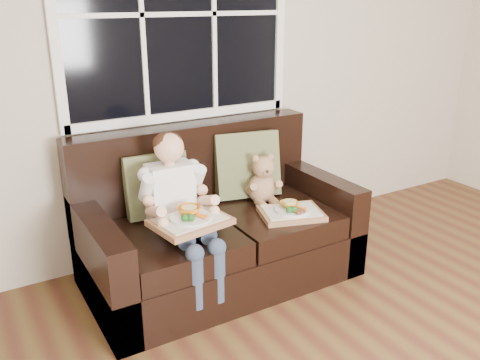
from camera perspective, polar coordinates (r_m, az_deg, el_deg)
window_back at (r=3.43m, az=-6.95°, el=18.01°), size 1.62×0.04×1.37m
loveseat at (r=3.34m, az=-2.75°, el=-5.81°), size 1.70×0.92×0.96m
pillow_left at (r=3.21m, az=-9.35°, el=-0.57°), size 0.41×0.21×0.41m
pillow_right at (r=3.47m, az=0.76°, el=1.74°), size 0.48×0.29×0.46m
child at (r=2.98m, az=-7.03°, el=-2.08°), size 0.39×0.60×0.88m
teddy_bear at (r=3.39m, az=2.59°, el=-0.26°), size 0.23×0.28×0.35m
tray_left at (r=2.87m, az=-5.61°, el=-4.44°), size 0.46×0.38×0.10m
tray_right at (r=3.22m, az=5.77°, el=-3.56°), size 0.45×0.39×0.09m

